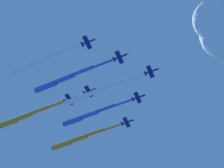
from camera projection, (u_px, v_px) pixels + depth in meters
name	position (u px, v px, depth m)	size (l,w,h in m)	color
jet_lead	(94.00, 92.00, 179.93)	(20.21, 62.07, 3.83)	navy
jet_port_inner	(89.00, 115.00, 190.40)	(19.06, 58.34, 3.81)	navy
jet_starboard_inner	(64.00, 79.00, 177.22)	(19.93, 62.18, 3.82)	navy
jet_port_mid	(77.00, 139.00, 200.53)	(19.61, 61.98, 3.86)	navy
jet_starboard_mid	(37.00, 63.00, 173.55)	(19.16, 56.66, 3.79)	navy
jet_port_outer	(38.00, 111.00, 191.66)	(19.54, 62.98, 3.86)	navy
jet_starboard_outer	(23.00, 117.00, 192.77)	(19.07, 59.37, 3.84)	navy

